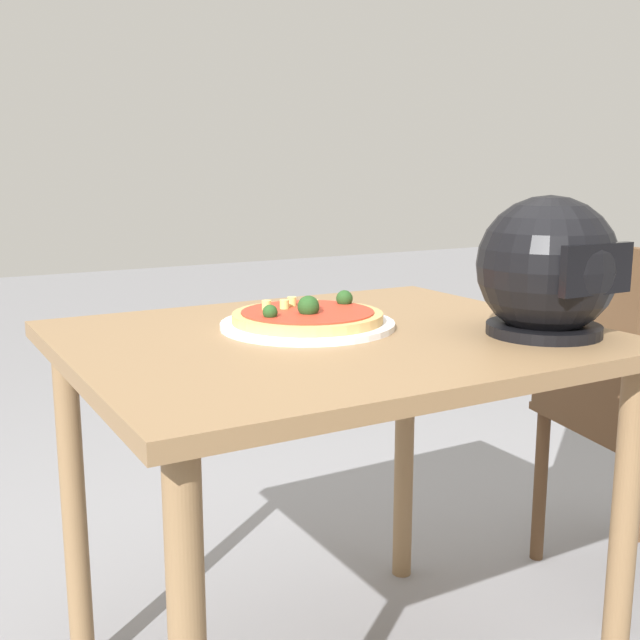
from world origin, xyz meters
TOP-DOWN VIEW (x-y plane):
  - dining_table at (0.00, 0.00)m, footprint 0.96×0.81m
  - pizza_plate at (0.02, -0.07)m, footprint 0.34×0.34m
  - pizza at (0.02, -0.07)m, footprint 0.29×0.29m
  - motorcycle_helmet at (-0.33, 0.21)m, footprint 0.25×0.25m
  - chair_side at (-0.84, -0.04)m, footprint 0.47×0.47m

SIDE VIEW (x-z plane):
  - chair_side at x=-0.84m, z-range 0.06..0.96m
  - dining_table at x=0.00m, z-range 0.28..1.05m
  - pizza_plate at x=0.02m, z-range 0.77..0.78m
  - pizza at x=0.02m, z-range 0.77..0.82m
  - motorcycle_helmet at x=-0.33m, z-range 0.76..1.02m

